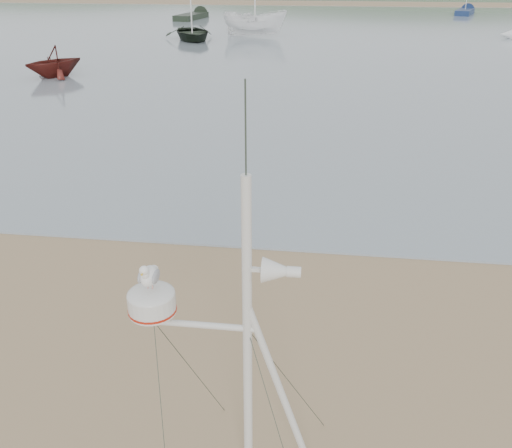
# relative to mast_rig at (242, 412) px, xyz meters

# --- Properties ---
(ground) EXTENTS (560.00, 560.00, 0.00)m
(ground) POSITION_rel_mast_rig_xyz_m (-2.59, 1.41, -1.08)
(ground) COLOR #886D4E
(ground) RESTS_ON ground
(sandbar) EXTENTS (560.00, 7.00, 0.07)m
(sandbar) POSITION_rel_mast_rig_xyz_m (-2.59, 71.41, -1.01)
(sandbar) COLOR #886D4E
(sandbar) RESTS_ON water
(hill_ridge) EXTENTS (620.00, 180.00, 80.00)m
(hill_ridge) POSITION_rel_mast_rig_xyz_m (15.93, 236.41, -20.78)
(hill_ridge) COLOR #223817
(hill_ridge) RESTS_ON ground
(mast_rig) EXTENTS (1.98, 2.12, 4.48)m
(mast_rig) POSITION_rel_mast_rig_xyz_m (0.00, 0.00, 0.00)
(mast_rig) COLOR silver
(mast_rig) RESTS_ON ground
(boat_dark) EXTENTS (3.50, 2.24, 4.74)m
(boat_dark) POSITION_rel_mast_rig_xyz_m (-8.95, 35.40, 1.33)
(boat_dark) COLOR black
(boat_dark) RESTS_ON water
(boat_red) EXTENTS (2.83, 2.67, 2.81)m
(boat_red) POSITION_rel_mast_rig_xyz_m (-12.55, 21.53, 0.37)
(boat_red) COLOR #511712
(boat_red) RESTS_ON water
(boat_white) EXTENTS (1.97, 1.93, 4.78)m
(boat_white) POSITION_rel_mast_rig_xyz_m (-4.82, 38.19, 1.35)
(boat_white) COLOR white
(boat_white) RESTS_ON water
(sailboat_blue_far) EXTENTS (3.27, 5.98, 5.84)m
(sailboat_blue_far) POSITION_rel_mast_rig_xyz_m (14.97, 59.36, -0.78)
(sailboat_blue_far) COLOR #16264D
(sailboat_blue_far) RESTS_ON ground
(sailboat_dark_mid) EXTENTS (2.76, 6.64, 6.44)m
(sailboat_dark_mid) POSITION_rel_mast_rig_xyz_m (-12.13, 51.30, -0.78)
(sailboat_dark_mid) COLOR black
(sailboat_dark_mid) RESTS_ON ground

